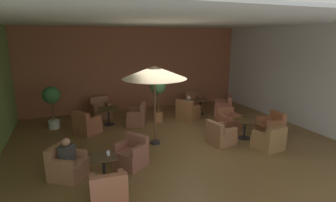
% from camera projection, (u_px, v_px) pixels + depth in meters
% --- Properties ---
extents(ground_plane, '(10.68, 9.32, 0.02)m').
position_uv_depth(ground_plane, '(173.00, 142.00, 9.01)').
color(ground_plane, brown).
extents(wall_back_brick, '(10.68, 0.08, 3.91)m').
position_uv_depth(wall_back_brick, '(137.00, 69.00, 12.73)').
color(wall_back_brick, '#95563A').
rests_on(wall_back_brick, ground_plane).
extents(wall_right_plain, '(0.08, 9.32, 3.91)m').
position_uv_depth(wall_right_plain, '(297.00, 76.00, 10.42)').
color(wall_right_plain, silver).
rests_on(wall_right_plain, ground_plane).
extents(ceiling_slab, '(10.68, 9.32, 0.06)m').
position_uv_depth(ceiling_slab, '(174.00, 21.00, 8.07)').
color(ceiling_slab, silver).
rests_on(ceiling_slab, wall_back_brick).
extents(cafe_table_front_left, '(0.61, 0.61, 0.68)m').
position_uv_depth(cafe_table_front_left, '(104.00, 164.00, 6.38)').
color(cafe_table_front_left, black).
rests_on(cafe_table_front_left, ground_plane).
extents(armchair_front_left_north, '(0.77, 0.74, 0.84)m').
position_uv_depth(armchair_front_left_north, '(109.00, 193.00, 5.48)').
color(armchair_front_left_north, '#9B5B40').
rests_on(armchair_front_left_north, ground_plane).
extents(armchair_front_left_east, '(1.01, 1.01, 0.84)m').
position_uv_depth(armchair_front_left_east, '(132.00, 155.00, 7.24)').
color(armchair_front_left_east, '#935948').
rests_on(armchair_front_left_east, ground_plane).
extents(armchair_front_left_south, '(1.05, 1.05, 0.83)m').
position_uv_depth(armchair_front_left_south, '(67.00, 166.00, 6.64)').
color(armchair_front_left_south, '#A06A4B').
rests_on(armchair_front_left_south, ground_plane).
extents(cafe_table_front_right, '(0.84, 0.84, 0.68)m').
position_uv_depth(cafe_table_front_right, '(108.00, 112.00, 10.59)').
color(cafe_table_front_right, black).
rests_on(cafe_table_front_right, ground_plane).
extents(armchair_front_right_north, '(0.96, 1.00, 0.89)m').
position_uv_depth(armchair_front_right_north, '(137.00, 117.00, 10.64)').
color(armchair_front_right_north, '#8F5741').
rests_on(armchair_front_right_north, ground_plane).
extents(armchair_front_right_east, '(0.87, 0.82, 0.91)m').
position_uv_depth(armchair_front_right_east, '(101.00, 110.00, 11.63)').
color(armchair_front_right_east, '#956144').
rests_on(armchair_front_right_east, ground_plane).
extents(armchair_front_right_south, '(1.06, 1.06, 0.88)m').
position_uv_depth(armchair_front_right_south, '(87.00, 125.00, 9.67)').
color(armchair_front_right_south, '#9D5C3E').
rests_on(armchair_front_right_south, ground_plane).
extents(cafe_table_mid_center, '(0.64, 0.64, 0.68)m').
position_uv_depth(cafe_table_mid_center, '(245.00, 125.00, 9.16)').
color(cafe_table_mid_center, black).
rests_on(cafe_table_mid_center, ground_plane).
extents(armchair_mid_center_north, '(0.89, 0.85, 0.78)m').
position_uv_depth(armchair_mid_center_north, '(269.00, 140.00, 8.31)').
color(armchair_mid_center_north, olive).
rests_on(armchair_mid_center_north, ground_plane).
extents(armchair_mid_center_east, '(0.85, 0.78, 0.86)m').
position_uv_depth(armchair_mid_center_east, '(271.00, 127.00, 9.47)').
color(armchair_mid_center_east, '#9A5D38').
rests_on(armchair_mid_center_east, ground_plane).
extents(armchair_mid_center_south, '(0.73, 0.74, 0.79)m').
position_uv_depth(armchair_mid_center_south, '(228.00, 121.00, 10.16)').
color(armchair_mid_center_south, '#96573C').
rests_on(armchair_mid_center_south, ground_plane).
extents(armchair_mid_center_west, '(0.82, 0.85, 0.79)m').
position_uv_depth(armchair_mid_center_west, '(221.00, 135.00, 8.73)').
color(armchair_mid_center_west, '#966543').
rests_on(armchair_mid_center_west, ground_plane).
extents(cafe_table_rear_right, '(0.64, 0.64, 0.68)m').
position_uv_depth(cafe_table_rear_right, '(200.00, 103.00, 12.10)').
color(cafe_table_rear_right, black).
rests_on(cafe_table_rear_right, ground_plane).
extents(armchair_rear_right_north, '(0.84, 0.90, 0.79)m').
position_uv_depth(armchair_rear_right_north, '(193.00, 102.00, 13.13)').
color(armchair_rear_right_north, brown).
rests_on(armchair_rear_right_north, ground_plane).
extents(armchair_rear_right_east, '(1.07, 1.08, 0.89)m').
position_uv_depth(armchair_rear_right_east, '(188.00, 112.00, 11.34)').
color(armchair_rear_right_east, '#915E38').
rests_on(armchair_rear_right_east, ground_plane).
extents(armchair_rear_right_south, '(1.03, 1.03, 0.91)m').
position_uv_depth(armchair_rear_right_south, '(223.00, 108.00, 11.95)').
color(armchair_rear_right_south, '#A05943').
rests_on(armchair_rear_right_south, ground_plane).
extents(patio_umbrella_tall_red, '(2.06, 2.06, 2.58)m').
position_uv_depth(patio_umbrella_tall_red, '(154.00, 73.00, 8.27)').
color(patio_umbrella_tall_red, '#2D2D2D').
rests_on(patio_umbrella_tall_red, ground_plane).
extents(potted_tree_left_corner, '(0.66, 0.66, 1.66)m').
position_uv_depth(potted_tree_left_corner, '(52.00, 100.00, 10.03)').
color(potted_tree_left_corner, silver).
rests_on(potted_tree_left_corner, ground_plane).
extents(potted_tree_mid_left, '(0.62, 0.62, 1.80)m').
position_uv_depth(potted_tree_mid_left, '(158.00, 93.00, 10.83)').
color(potted_tree_mid_left, '#A46B40').
rests_on(potted_tree_mid_left, ground_plane).
extents(patron_blue_shirt, '(0.41, 0.45, 0.62)m').
position_uv_depth(patron_blue_shirt, '(67.00, 152.00, 6.54)').
color(patron_blue_shirt, '#393636').
rests_on(patron_blue_shirt, ground_plane).
extents(patron_by_window, '(0.36, 0.39, 0.62)m').
position_uv_depth(patron_by_window, '(188.00, 104.00, 11.29)').
color(patron_by_window, '#3A3836').
rests_on(patron_by_window, ground_plane).
extents(iced_drink_cup, '(0.08, 0.08, 0.11)m').
position_uv_depth(iced_drink_cup, '(108.00, 153.00, 6.37)').
color(iced_drink_cup, white).
rests_on(iced_drink_cup, cafe_table_front_left).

